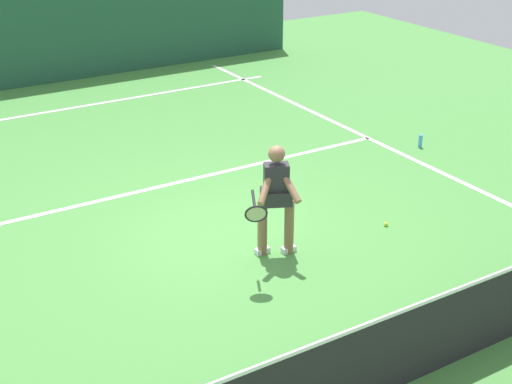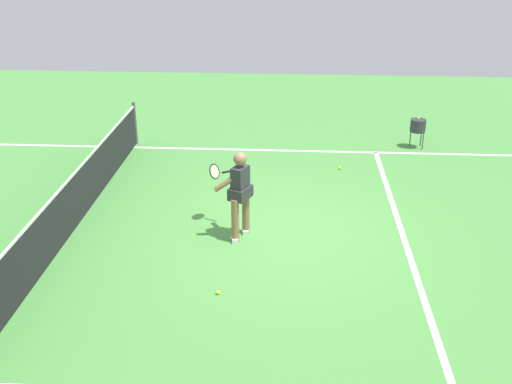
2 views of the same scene
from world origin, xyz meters
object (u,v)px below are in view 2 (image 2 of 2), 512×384
object	(u,v)px
ball_hopper	(418,126)
tennis_player	(239,192)
tennis_ball_near	(218,292)
tennis_ball_mid	(340,168)

from	to	relation	value
ball_hopper	tennis_player	bearing A→B (deg)	141.59
tennis_player	ball_hopper	bearing A→B (deg)	-38.41
tennis_ball_near	ball_hopper	distance (m)	7.75
tennis_player	ball_hopper	size ratio (longest dim) A/B	2.09
tennis_player	tennis_ball_near	bearing A→B (deg)	175.08
tennis_ball_near	tennis_ball_mid	xyz separation A→B (m)	(5.09, -2.07, 0.00)
tennis_player	tennis_ball_mid	xyz separation A→B (m)	(3.27, -1.91, -0.81)
tennis_player	tennis_ball_near	world-z (taller)	tennis_player
tennis_ball_mid	tennis_player	bearing A→B (deg)	149.73
tennis_player	tennis_ball_near	size ratio (longest dim) A/B	23.48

